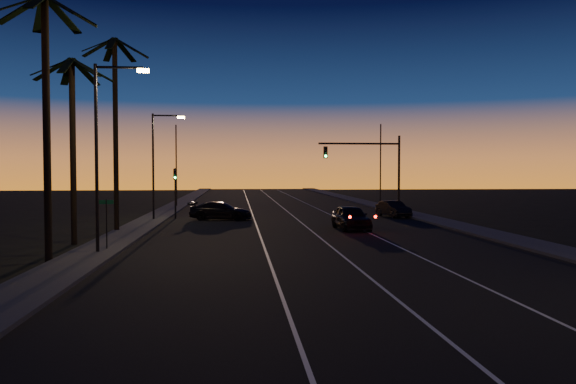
{
  "coord_description": "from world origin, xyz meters",
  "views": [
    {
      "loc": [
        -4.41,
        -7.18,
        3.99
      ],
      "look_at": [
        -1.98,
        19.42,
        2.97
      ],
      "focal_mm": 35.0,
      "sensor_mm": 36.0,
      "label": 1
    }
  ],
  "objects": [
    {
      "name": "road",
      "position": [
        0.0,
        30.0,
        0.01
      ],
      "size": [
        20.0,
        170.0,
        0.01
      ],
      "primitive_type": "cube",
      "color": "black",
      "rests_on": "ground"
    },
    {
      "name": "sidewalk_left",
      "position": [
        -11.2,
        30.0,
        0.08
      ],
      "size": [
        2.4,
        170.0,
        0.16
      ],
      "primitive_type": "cube",
      "color": "#323230",
      "rests_on": "ground"
    },
    {
      "name": "sidewalk_right",
      "position": [
        11.2,
        30.0,
        0.08
      ],
      "size": [
        2.4,
        170.0,
        0.16
      ],
      "primitive_type": "cube",
      "color": "#323230",
      "rests_on": "ground"
    },
    {
      "name": "lane_stripe_left",
      "position": [
        -3.0,
        30.0,
        0.02
      ],
      "size": [
        0.12,
        160.0,
        0.01
      ],
      "primitive_type": "cube",
      "color": "silver",
      "rests_on": "road"
    },
    {
      "name": "lane_stripe_mid",
      "position": [
        0.5,
        30.0,
        0.02
      ],
      "size": [
        0.12,
        160.0,
        0.01
      ],
      "primitive_type": "cube",
      "color": "silver",
      "rests_on": "road"
    },
    {
      "name": "lane_stripe_right",
      "position": [
        4.0,
        30.0,
        0.02
      ],
      "size": [
        0.12,
        160.0,
        0.01
      ],
      "primitive_type": "cube",
      "color": "silver",
      "rests_on": "road"
    },
    {
      "name": "palm_near",
      "position": [
        -12.6,
        18.0,
        7.07
      ],
      "size": [
        4.25,
        4.16,
        11.53
      ],
      "color": "black",
      "rests_on": "ground"
    },
    {
      "name": "palm_mid",
      "position": [
        -13.2,
        24.0,
        6.25
      ],
      "size": [
        4.25,
        4.16,
        10.03
      ],
      "color": "black",
      "rests_on": "ground"
    },
    {
      "name": "palm_far",
      "position": [
        -12.2,
        30.0,
        7.61
      ],
      "size": [
        4.25,
        4.16,
        12.53
      ],
      "color": "black",
      "rests_on": "ground"
    },
    {
      "name": "streetlight_left_near",
      "position": [
        -10.7,
        20.0,
        5.32
      ],
      "size": [
        2.55,
        0.26,
        9.0
      ],
      "color": "black",
      "rests_on": "ground"
    },
    {
      "name": "streetlight_left_far",
      "position": [
        -10.69,
        38.0,
        5.06
      ],
      "size": [
        2.55,
        0.26,
        8.5
      ],
      "color": "black",
      "rests_on": "ground"
    },
    {
      "name": "street_sign",
      "position": [
        -10.8,
        21.0,
        1.66
      ],
      "size": [
        0.7,
        0.06,
        2.6
      ],
      "color": "black",
      "rests_on": "ground"
    },
    {
      "name": "signal_mast",
      "position": [
        7.14,
        39.99,
        4.78
      ],
      "size": [
        7.1,
        0.41,
        7.0
      ],
      "color": "black",
      "rests_on": "ground"
    },
    {
      "name": "signal_post",
      "position": [
        -9.5,
        39.98,
        2.89
      ],
      "size": [
        0.28,
        0.37,
        4.2
      ],
      "color": "black",
      "rests_on": "ground"
    },
    {
      "name": "far_pole_left",
      "position": [
        -11.0,
        55.0,
        4.5
      ],
      "size": [
        0.14,
        0.14,
        9.0
      ],
      "primitive_type": "cylinder",
      "color": "black",
      "rests_on": "ground"
    },
    {
      "name": "far_pole_right",
      "position": [
        11.0,
        52.0,
        4.5
      ],
      "size": [
        0.14,
        0.14,
        9.0
      ],
      "primitive_type": "cylinder",
      "color": "black",
      "rests_on": "ground"
    },
    {
      "name": "lead_car",
      "position": [
        3.29,
        30.14,
        0.84
      ],
      "size": [
        2.21,
        5.48,
        1.65
      ],
      "color": "black",
      "rests_on": "road"
    },
    {
      "name": "right_car",
      "position": [
        9.0,
        39.89,
        0.7
      ],
      "size": [
        2.24,
        4.39,
        1.38
      ],
      "color": "black",
      "rests_on": "road"
    },
    {
      "name": "cross_car",
      "position": [
        -5.71,
        38.37,
        0.75
      ],
      "size": [
        5.38,
        3.1,
        1.47
      ],
      "color": "black",
      "rests_on": "road"
    }
  ]
}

